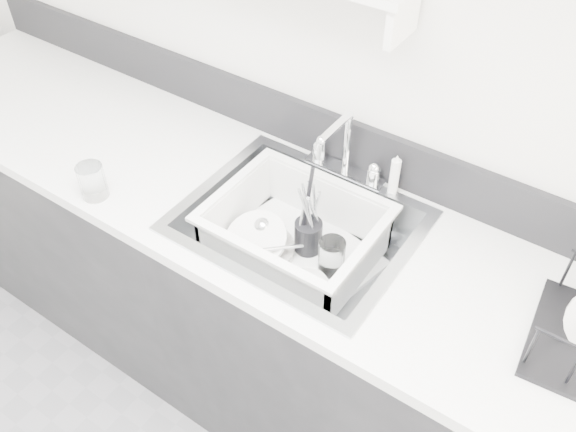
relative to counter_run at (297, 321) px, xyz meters
The scene contains 12 objects.
counter_run is the anchor object (origin of this frame).
backsplash 0.62m from the counter_run, 90.00° to the left, with size 3.20×0.02×0.16m, color black.
sink 0.37m from the counter_run, ahead, with size 0.64×0.52×0.20m, color silver, non-canonical shape.
faucet 0.58m from the counter_run, 90.00° to the left, with size 0.26×0.18×0.23m.
side_sprayer 0.61m from the counter_run, 57.89° to the left, with size 0.03×0.03×0.14m, color white.
wash_tub 0.39m from the counter_run, 142.94° to the left, with size 0.48×0.39×0.19m, color white, non-canonical shape.
plate_stack 0.35m from the counter_run, 158.43° to the right, with size 0.23×0.23×0.09m.
utensil_cup 0.37m from the counter_run, 87.84° to the left, with size 0.08×0.08×0.28m.
ladle 0.35m from the counter_run, 158.67° to the right, with size 0.25×0.09×0.07m, color silver, non-canonical shape.
tumbler_in_tub 0.38m from the counter_run, 10.79° to the left, with size 0.08×0.08×0.11m, color white.
tumbler_counter 0.79m from the counter_run, 156.01° to the right, with size 0.08×0.08×0.11m, color white.
bowl_small 0.35m from the counter_run, 44.50° to the right, with size 0.12×0.12×0.04m, color white.
Camera 1 is at (0.67, 0.17, 2.11)m, focal length 38.00 mm.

